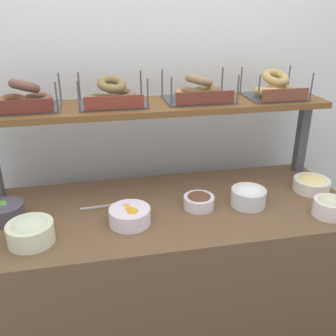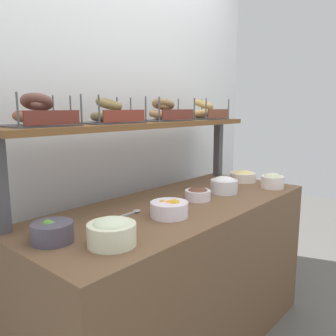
{
  "view_description": "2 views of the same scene",
  "coord_description": "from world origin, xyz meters",
  "px_view_note": "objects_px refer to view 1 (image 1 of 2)",
  "views": [
    {
      "loc": [
        -0.32,
        -1.53,
        1.74
      ],
      "look_at": [
        -0.0,
        0.01,
        1.04
      ],
      "focal_mm": 40.44,
      "sensor_mm": 36.0,
      "label": 1
    },
    {
      "loc": [
        -1.39,
        -1.14,
        1.36
      ],
      "look_at": [
        -0.03,
        0.04,
        1.05
      ],
      "focal_mm": 37.02,
      "sensor_mm": 36.0,
      "label": 2
    }
  ],
  "objects_px": {
    "serving_spoon_near_plate": "(106,206)",
    "bagel_basket_cinnamon_raisin": "(26,99)",
    "bagel_basket_sesame": "(274,88)",
    "bowl_cream_cheese": "(248,195)",
    "bowl_chocolate_spread": "(199,201)",
    "bowl_fruit_salad": "(130,215)",
    "bowl_egg_salad": "(312,183)",
    "bowl_scallion_spread": "(330,206)",
    "bagel_basket_poppy": "(112,96)",
    "bowl_potato_salad": "(30,231)",
    "bowl_veggie_mix": "(6,212)",
    "bagel_basket_everything": "(198,91)"
  },
  "relations": [
    {
      "from": "serving_spoon_near_plate",
      "to": "bagel_basket_cinnamon_raisin",
      "type": "height_order",
      "value": "bagel_basket_cinnamon_raisin"
    },
    {
      "from": "bagel_basket_sesame",
      "to": "bowl_cream_cheese",
      "type": "bearing_deg",
      "value": -126.11
    },
    {
      "from": "bowl_chocolate_spread",
      "to": "bowl_fruit_salad",
      "type": "relative_size",
      "value": 0.8
    },
    {
      "from": "bowl_egg_salad",
      "to": "serving_spoon_near_plate",
      "type": "height_order",
      "value": "bowl_egg_salad"
    },
    {
      "from": "bowl_scallion_spread",
      "to": "bagel_basket_poppy",
      "type": "xyz_separation_m",
      "value": [
        -0.91,
        0.5,
        0.43
      ]
    },
    {
      "from": "bowl_scallion_spread",
      "to": "bowl_cream_cheese",
      "type": "bearing_deg",
      "value": 152.84
    },
    {
      "from": "bowl_egg_salad",
      "to": "bagel_basket_sesame",
      "type": "bearing_deg",
      "value": 119.52
    },
    {
      "from": "bowl_chocolate_spread",
      "to": "bagel_basket_poppy",
      "type": "bearing_deg",
      "value": 138.6
    },
    {
      "from": "bowl_potato_salad",
      "to": "bowl_cream_cheese",
      "type": "height_order",
      "value": "bowl_potato_salad"
    },
    {
      "from": "bowl_chocolate_spread",
      "to": "bowl_potato_salad",
      "type": "height_order",
      "value": "bowl_potato_salad"
    },
    {
      "from": "bowl_scallion_spread",
      "to": "bowl_fruit_salad",
      "type": "bearing_deg",
      "value": 172.74
    },
    {
      "from": "bagel_basket_poppy",
      "to": "bagel_basket_sesame",
      "type": "bearing_deg",
      "value": -1.06
    },
    {
      "from": "bagel_basket_sesame",
      "to": "bowl_fruit_salad",
      "type": "bearing_deg",
      "value": -154.94
    },
    {
      "from": "bowl_cream_cheese",
      "to": "bowl_veggie_mix",
      "type": "relative_size",
      "value": 1.02
    },
    {
      "from": "bowl_fruit_salad",
      "to": "bagel_basket_poppy",
      "type": "bearing_deg",
      "value": 93.76
    },
    {
      "from": "bowl_fruit_salad",
      "to": "serving_spoon_near_plate",
      "type": "bearing_deg",
      "value": 120.58
    },
    {
      "from": "bowl_egg_salad",
      "to": "bagel_basket_sesame",
      "type": "relative_size",
      "value": 0.63
    },
    {
      "from": "bowl_scallion_spread",
      "to": "bagel_basket_cinnamon_raisin",
      "type": "distance_m",
      "value": 1.46
    },
    {
      "from": "bowl_egg_salad",
      "to": "bowl_cream_cheese",
      "type": "bearing_deg",
      "value": -168.19
    },
    {
      "from": "bowl_veggie_mix",
      "to": "bowl_egg_salad",
      "type": "bearing_deg",
      "value": -0.29
    },
    {
      "from": "serving_spoon_near_plate",
      "to": "bagel_basket_poppy",
      "type": "distance_m",
      "value": 0.53
    },
    {
      "from": "bowl_fruit_salad",
      "to": "bagel_basket_everything",
      "type": "height_order",
      "value": "bagel_basket_everything"
    },
    {
      "from": "bowl_scallion_spread",
      "to": "bagel_basket_poppy",
      "type": "height_order",
      "value": "bagel_basket_poppy"
    },
    {
      "from": "bowl_potato_salad",
      "to": "bagel_basket_poppy",
      "type": "height_order",
      "value": "bagel_basket_poppy"
    },
    {
      "from": "bowl_scallion_spread",
      "to": "bagel_basket_everything",
      "type": "bearing_deg",
      "value": 133.59
    },
    {
      "from": "bowl_cream_cheese",
      "to": "bowl_veggie_mix",
      "type": "bearing_deg",
      "value": 175.53
    },
    {
      "from": "serving_spoon_near_plate",
      "to": "bowl_scallion_spread",
      "type": "bearing_deg",
      "value": -15.66
    },
    {
      "from": "bowl_fruit_salad",
      "to": "bowl_potato_salad",
      "type": "bearing_deg",
      "value": -171.45
    },
    {
      "from": "bowl_egg_salad",
      "to": "bagel_basket_cinnamon_raisin",
      "type": "xyz_separation_m",
      "value": [
        -1.36,
        0.27,
        0.44
      ]
    },
    {
      "from": "bowl_egg_salad",
      "to": "bowl_cream_cheese",
      "type": "distance_m",
      "value": 0.38
    },
    {
      "from": "bowl_scallion_spread",
      "to": "bagel_basket_cinnamon_raisin",
      "type": "xyz_separation_m",
      "value": [
        -1.3,
        0.51,
        0.43
      ]
    },
    {
      "from": "bowl_cream_cheese",
      "to": "bagel_basket_cinnamon_raisin",
      "type": "distance_m",
      "value": 1.13
    },
    {
      "from": "serving_spoon_near_plate",
      "to": "bagel_basket_poppy",
      "type": "relative_size",
      "value": 0.57
    },
    {
      "from": "bagel_basket_cinnamon_raisin",
      "to": "bowl_scallion_spread",
      "type": "bearing_deg",
      "value": -21.33
    },
    {
      "from": "bagel_basket_everything",
      "to": "bowl_veggie_mix",
      "type": "bearing_deg",
      "value": -164.61
    },
    {
      "from": "bowl_potato_salad",
      "to": "bowl_scallion_spread",
      "type": "height_order",
      "value": "bowl_potato_salad"
    },
    {
      "from": "bowl_chocolate_spread",
      "to": "bowl_veggie_mix",
      "type": "height_order",
      "value": "bowl_veggie_mix"
    },
    {
      "from": "bagel_basket_sesame",
      "to": "bowl_chocolate_spread",
      "type": "bearing_deg",
      "value": -147.57
    },
    {
      "from": "bowl_fruit_salad",
      "to": "bagel_basket_sesame",
      "type": "xyz_separation_m",
      "value": [
        0.8,
        0.38,
        0.44
      ]
    },
    {
      "from": "bagel_basket_everything",
      "to": "bagel_basket_sesame",
      "type": "bearing_deg",
      "value": -2.79
    },
    {
      "from": "bowl_potato_salad",
      "to": "bowl_cream_cheese",
      "type": "distance_m",
      "value": 0.98
    },
    {
      "from": "bowl_veggie_mix",
      "to": "bowl_scallion_spread",
      "type": "height_order",
      "value": "bowl_scallion_spread"
    },
    {
      "from": "bagel_basket_cinnamon_raisin",
      "to": "bowl_cream_cheese",
      "type": "bearing_deg",
      "value": -19.33
    },
    {
      "from": "bowl_cream_cheese",
      "to": "bowl_veggie_mix",
      "type": "xyz_separation_m",
      "value": [
        -1.1,
        0.09,
        -0.01
      ]
    },
    {
      "from": "bagel_basket_everything",
      "to": "bagel_basket_poppy",
      "type": "bearing_deg",
      "value": -179.45
    },
    {
      "from": "bowl_scallion_spread",
      "to": "bagel_basket_sesame",
      "type": "xyz_separation_m",
      "value": [
        -0.08,
        0.49,
        0.43
      ]
    },
    {
      "from": "bowl_veggie_mix",
      "to": "bagel_basket_sesame",
      "type": "xyz_separation_m",
      "value": [
        1.34,
        0.24,
        0.44
      ]
    },
    {
      "from": "bowl_scallion_spread",
      "to": "bagel_basket_cinnamon_raisin",
      "type": "height_order",
      "value": "bagel_basket_cinnamon_raisin"
    },
    {
      "from": "bowl_fruit_salad",
      "to": "bowl_scallion_spread",
      "type": "height_order",
      "value": "bowl_scallion_spread"
    },
    {
      "from": "bowl_cream_cheese",
      "to": "bowl_chocolate_spread",
      "type": "bearing_deg",
      "value": 173.99
    }
  ]
}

